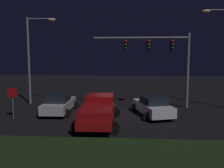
% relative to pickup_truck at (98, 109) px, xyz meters
% --- Properties ---
extents(ground_plane, '(80.00, 80.00, 0.00)m').
position_rel_pickup_truck_xyz_m(ground_plane, '(0.86, 2.60, -1.00)').
color(ground_plane, black).
extents(grass_median, '(23.72, 4.52, 0.10)m').
position_rel_pickup_truck_xyz_m(grass_median, '(0.86, -5.16, -0.95)').
color(grass_median, black).
rests_on(grass_median, ground_plane).
extents(pickup_truck, '(2.96, 5.45, 1.80)m').
position_rel_pickup_truck_xyz_m(pickup_truck, '(0.00, 0.00, 0.00)').
color(pickup_truck, maroon).
rests_on(pickup_truck, ground_plane).
extents(car_sedan, '(2.54, 4.44, 1.51)m').
position_rel_pickup_truck_xyz_m(car_sedan, '(-3.52, 2.91, -0.26)').
color(car_sedan, '#B7B7BC').
rests_on(car_sedan, ground_plane).
extents(car_sedan_far, '(3.21, 4.72, 1.51)m').
position_rel_pickup_truck_xyz_m(car_sedan_far, '(3.83, 2.51, -0.26)').
color(car_sedan_far, silver).
rests_on(car_sedan_far, ground_plane).
extents(traffic_signal_gantry, '(8.32, 0.56, 6.50)m').
position_rel_pickup_truck_xyz_m(traffic_signal_gantry, '(4.68, 5.57, 3.90)').
color(traffic_signal_gantry, slate).
rests_on(traffic_signal_gantry, ground_plane).
extents(street_lamp_left, '(2.77, 0.44, 8.08)m').
position_rel_pickup_truck_xyz_m(street_lamp_left, '(-6.78, 6.35, 4.11)').
color(street_lamp_left, slate).
rests_on(street_lamp_left, ground_plane).
extents(stop_sign, '(0.76, 0.08, 2.23)m').
position_rel_pickup_truck_xyz_m(stop_sign, '(-6.44, 1.21, 0.56)').
color(stop_sign, slate).
rests_on(stop_sign, ground_plane).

